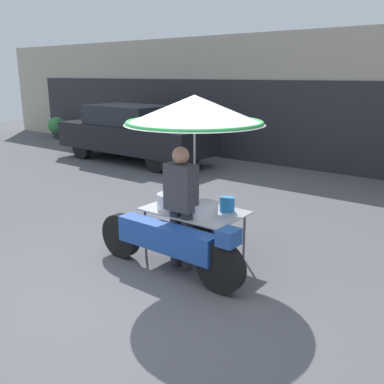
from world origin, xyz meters
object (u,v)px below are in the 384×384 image
vendor_motorcycle_cart (191,138)px  potted_plant (57,126)px  vendor_person (181,202)px  parked_car (133,133)px

vendor_motorcycle_cart → potted_plant: bearing=152.7°
vendor_person → potted_plant: bearing=151.7°
parked_car → potted_plant: parked_car is taller
parked_car → potted_plant: (-5.35, 1.27, -0.32)m
vendor_person → potted_plant: 12.22m
vendor_motorcycle_cart → parked_car: (-5.35, 4.27, -0.81)m
vendor_motorcycle_cart → parked_car: 6.90m
potted_plant → vendor_motorcycle_cart: bearing=-27.3°
vendor_person → parked_car: vendor_person is taller
vendor_motorcycle_cart → parked_car: vendor_motorcycle_cart is taller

